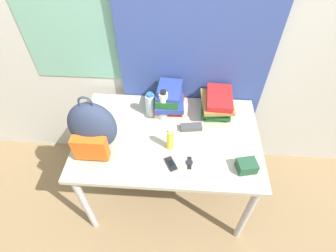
{
  "coord_description": "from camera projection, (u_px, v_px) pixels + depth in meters",
  "views": [
    {
      "loc": [
        0.08,
        -0.77,
        2.17
      ],
      "look_at": [
        0.0,
        0.41,
        0.88
      ],
      "focal_mm": 28.0,
      "sensor_mm": 36.0,
      "label": 1
    }
  ],
  "objects": [
    {
      "name": "cell_phone",
      "position": [
        171.0,
        164.0,
        1.66
      ],
      "size": [
        0.09,
        0.11,
        0.02
      ],
      "color": "black",
      "rests_on": "desk"
    },
    {
      "name": "curtain_blue",
      "position": [
        196.0,
        42.0,
        1.77
      ],
      "size": [
        1.08,
        0.04,
        2.5
      ],
      "color": "#384C93",
      "rests_on": "ground_plane"
    },
    {
      "name": "sunscreen_bottle",
      "position": [
        170.0,
        139.0,
        1.69
      ],
      "size": [
        0.05,
        0.05,
        0.18
      ],
      "color": "yellow",
      "rests_on": "desk"
    },
    {
      "name": "book_stack_left",
      "position": [
        169.0,
        99.0,
        1.93
      ],
      "size": [
        0.23,
        0.28,
        0.2
      ],
      "color": "silver",
      "rests_on": "desk"
    },
    {
      "name": "ground_plane",
      "position": [
        165.0,
        236.0,
        2.12
      ],
      "size": [
        12.0,
        12.0,
        0.0
      ],
      "primitive_type": "plane",
      "color": "#8C704C"
    },
    {
      "name": "wristwatch",
      "position": [
        189.0,
        163.0,
        1.67
      ],
      "size": [
        0.04,
        0.1,
        0.01
      ],
      "color": "black",
      "rests_on": "desk"
    },
    {
      "name": "water_bottle",
      "position": [
        150.0,
        105.0,
        1.9
      ],
      "size": [
        0.07,
        0.07,
        0.2
      ],
      "color": "silver",
      "rests_on": "desk"
    },
    {
      "name": "backpack",
      "position": [
        92.0,
        128.0,
        1.63
      ],
      "size": [
        0.31,
        0.24,
        0.43
      ],
      "color": "#2D3851",
      "rests_on": "desk"
    },
    {
      "name": "sports_bottle",
      "position": [
        163.0,
        106.0,
        1.86
      ],
      "size": [
        0.06,
        0.06,
        0.25
      ],
      "color": "white",
      "rests_on": "desk"
    },
    {
      "name": "desk",
      "position": [
        168.0,
        144.0,
        1.89
      ],
      "size": [
        1.27,
        0.82,
        0.78
      ],
      "color": "#B7B299",
      "rests_on": "ground_plane"
    },
    {
      "name": "book_stack_center",
      "position": [
        217.0,
        103.0,
        1.92
      ],
      "size": [
        0.24,
        0.29,
        0.17
      ],
      "color": "#1E5623",
      "rests_on": "desk"
    },
    {
      "name": "camera_pouch",
      "position": [
        247.0,
        166.0,
        1.61
      ],
      "size": [
        0.13,
        0.12,
        0.07
      ],
      "color": "#234C33",
      "rests_on": "desk"
    },
    {
      "name": "wall_back",
      "position": [
        172.0,
        37.0,
        1.81
      ],
      "size": [
        6.0,
        0.06,
        2.5
      ],
      "color": "beige",
      "rests_on": "ground_plane"
    },
    {
      "name": "sunglasses_case",
      "position": [
        191.0,
        127.0,
        1.86
      ],
      "size": [
        0.16,
        0.08,
        0.04
      ],
      "color": "#47474C",
      "rests_on": "desk"
    }
  ]
}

